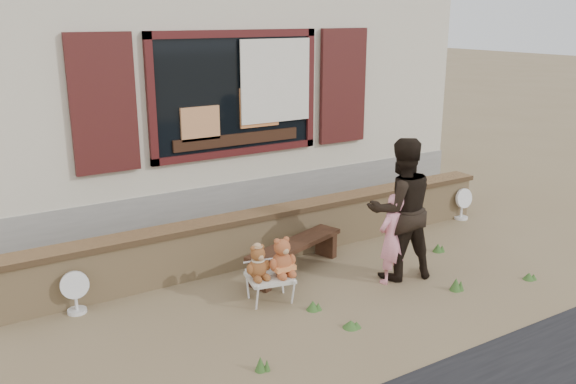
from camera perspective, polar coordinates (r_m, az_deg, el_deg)
ground at (r=7.35m, az=2.48°, el=-8.63°), size 80.00×80.00×0.00m
shopfront at (r=10.73m, az=-11.13°, el=10.15°), size 8.04×5.13×4.00m
brick_wall at (r=8.00m, az=-1.51°, el=-3.84°), size 7.10×0.36×0.67m
bench at (r=7.59m, az=0.66°, el=-5.46°), size 1.53×0.79×0.39m
folding_chair at (r=6.84m, az=-1.71°, el=-8.09°), size 0.57×0.52×0.30m
teddy_bear_left at (r=6.72m, az=-2.87°, el=-6.49°), size 0.33×0.30×0.39m
teddy_bear_right at (r=6.78m, az=-0.60°, el=-5.98°), size 0.38×0.35×0.45m
child at (r=7.31m, az=9.68°, el=-4.32°), size 0.44×0.32×1.10m
adult at (r=7.38m, az=10.48°, el=-1.58°), size 0.98×0.85×1.73m
fan_left at (r=6.98m, az=-19.30°, el=-8.81°), size 0.31×0.21×0.49m
fan_right at (r=9.90m, az=15.97°, el=-1.05°), size 0.31×0.21×0.50m
grass_tufts at (r=6.53m, az=5.01°, el=-11.46°), size 5.31×1.37×0.16m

